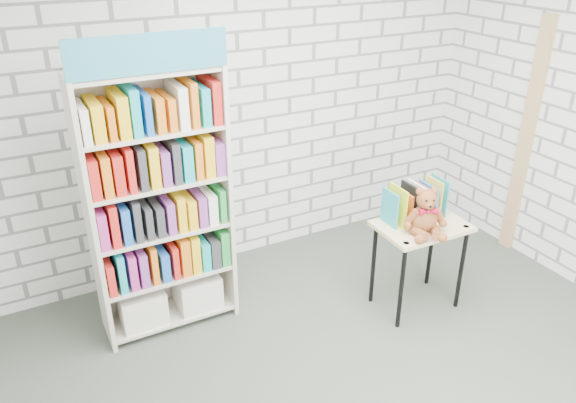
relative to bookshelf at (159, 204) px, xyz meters
name	(u,v)px	position (x,y,z in m)	size (l,w,h in m)	color
ground	(371,393)	(0.91, -1.36, -0.99)	(4.50, 4.50, 0.00)	#414A3F
room_shell	(394,131)	(0.91, -1.36, 0.80)	(4.52, 4.02, 2.81)	silver
bookshelf	(159,204)	(0.00, 0.00, 0.00)	(0.97, 0.38, 2.17)	beige
display_table	(421,236)	(1.77, -0.72, -0.37)	(0.68, 0.48, 0.72)	#DFC585
table_books	(415,202)	(1.77, -0.61, -0.13)	(0.47, 0.22, 0.28)	teal
teddy_bear	(426,216)	(1.70, -0.82, -0.13)	(0.32, 0.31, 0.35)	brown
door_trim	(526,140)	(3.13, -0.41, 0.06)	(0.05, 0.12, 2.10)	tan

